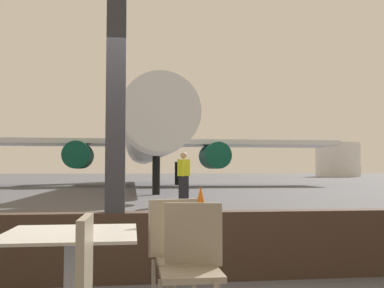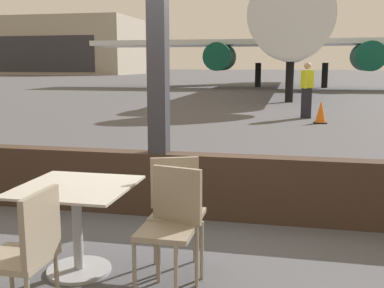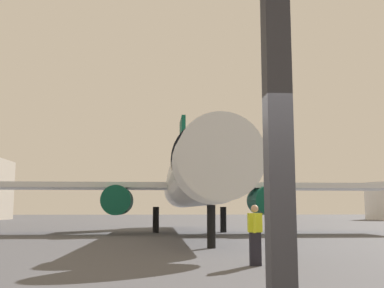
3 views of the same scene
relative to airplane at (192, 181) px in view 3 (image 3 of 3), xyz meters
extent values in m
plane|color=#4C4C51|center=(-1.29, 12.01, -3.48)|extent=(220.00, 220.00, 0.00)
cube|color=#2D2D33|center=(-1.29, -27.99, -1.77)|extent=(0.20, 0.20, 3.41)
cylinder|color=silver|center=(0.00, 1.09, 0.02)|extent=(3.41, 27.01, 3.41)
cone|color=silver|center=(0.00, -13.72, 0.02)|extent=(3.24, 2.60, 3.24)
cylinder|color=black|center=(0.00, -11.82, 0.17)|extent=(3.48, 0.90, 3.48)
cube|color=silver|center=(-7.63, 1.34, -0.28)|extent=(13.55, 4.20, 0.36)
cube|color=silver|center=(7.63, 1.34, -0.28)|extent=(13.55, 4.20, 0.36)
cylinder|color=#0C4C38|center=(-4.91, -0.06, -1.28)|extent=(1.90, 3.20, 1.90)
cylinder|color=#0C4C38|center=(4.91, -0.06, -1.28)|extent=(1.90, 3.20, 1.90)
cube|color=#0C4C38|center=(0.00, 13.10, 4.13)|extent=(0.36, 4.40, 5.20)
cylinder|color=black|center=(0.00, -11.52, -2.58)|extent=(0.36, 0.36, 1.79)
cylinder|color=black|center=(-2.40, 2.34, -2.58)|extent=(0.44, 0.44, 1.79)
cylinder|color=black|center=(2.40, 2.34, -2.58)|extent=(0.44, 0.44, 1.79)
cube|color=black|center=(0.58, -17.82, -3.00)|extent=(0.32, 0.20, 0.95)
cube|color=yellow|center=(0.58, -17.82, -2.25)|extent=(0.40, 0.22, 0.55)
sphere|color=tan|center=(0.58, -17.82, -1.85)|extent=(0.22, 0.22, 0.22)
cylinder|color=yellow|center=(0.52, -18.06, -2.28)|extent=(0.09, 0.09, 0.52)
cylinder|color=yellow|center=(0.63, -17.59, -2.28)|extent=(0.09, 0.09, 0.52)
cone|color=orange|center=(0.96, -19.08, -3.15)|extent=(0.32, 0.32, 0.65)
cube|color=black|center=(0.96, -19.08, -3.46)|extent=(0.36, 0.36, 0.03)
camera|label=1|loc=(-1.12, -32.69, -2.33)|focal=42.13mm
camera|label=2|loc=(0.13, -32.87, -1.80)|focal=43.48mm
camera|label=3|loc=(-2.22, -31.63, -1.87)|focal=44.40mm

